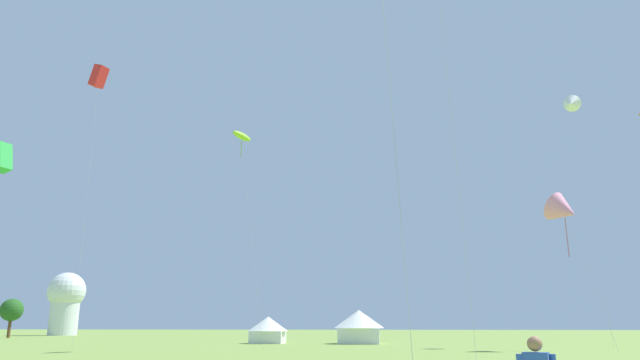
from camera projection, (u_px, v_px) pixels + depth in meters
name	position (u px, v px, depth m)	size (l,w,h in m)	color
kite_white_delta	(571.00, 104.00, 54.44)	(2.27, 2.50, 23.46)	white
kite_pink_delta	(564.00, 210.00, 44.75)	(3.94, 3.71, 12.13)	pink
kite_red_box	(99.00, 77.00, 50.64)	(1.78, 1.91, 24.47)	red
kite_green_box	(2.00, 158.00, 42.52)	(1.70, 2.09, 15.16)	green
kite_lime_parafoil	(242.00, 137.00, 46.82)	(3.16, 2.58, 17.41)	#99DB2D
festival_tent_right	(268.00, 329.00, 57.75)	(4.08, 4.08, 2.65)	white
festival_tent_center	(359.00, 325.00, 56.86)	(5.06, 5.06, 3.29)	white
observatory_dome	(66.00, 300.00, 99.40)	(6.40, 6.40, 10.80)	white
tree_distant_left	(12.00, 310.00, 81.32)	(3.17, 3.17, 5.47)	brown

